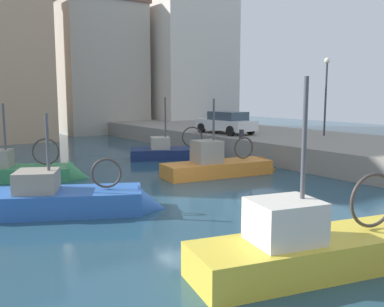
{
  "coord_description": "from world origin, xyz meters",
  "views": [
    {
      "loc": [
        -9.34,
        -12.8,
        3.88
      ],
      "look_at": [
        1.49,
        2.69,
        1.2
      ],
      "focal_mm": 40.15,
      "sensor_mm": 36.0,
      "label": 1
    }
  ],
  "objects_px": {
    "fishing_boat_blue": "(74,209)",
    "parked_car_white": "(226,122)",
    "fishing_boat_navy": "(178,157)",
    "mooring_bollard_north": "(242,134)",
    "fishing_boat_orange": "(223,172)",
    "fishing_boat_yellow": "(324,262)",
    "quay_streetlamp": "(326,83)",
    "fishing_boat_green": "(25,177)"
  },
  "relations": [
    {
      "from": "fishing_boat_blue",
      "to": "parked_car_white",
      "type": "height_order",
      "value": "fishing_boat_blue"
    },
    {
      "from": "fishing_boat_navy",
      "to": "mooring_bollard_north",
      "type": "relative_size",
      "value": 10.51
    },
    {
      "from": "fishing_boat_orange",
      "to": "parked_car_white",
      "type": "distance_m",
      "value": 8.47
    },
    {
      "from": "mooring_bollard_north",
      "to": "parked_car_white",
      "type": "bearing_deg",
      "value": 65.8
    },
    {
      "from": "fishing_boat_orange",
      "to": "mooring_bollard_north",
      "type": "bearing_deg",
      "value": 38.86
    },
    {
      "from": "fishing_boat_blue",
      "to": "parked_car_white",
      "type": "relative_size",
      "value": 1.38
    },
    {
      "from": "fishing_boat_yellow",
      "to": "mooring_bollard_north",
      "type": "xyz_separation_m",
      "value": [
        9.07,
        13.02,
        1.33
      ]
    },
    {
      "from": "fishing_boat_yellow",
      "to": "quay_streetlamp",
      "type": "bearing_deg",
      "value": 38.18
    },
    {
      "from": "fishing_boat_orange",
      "to": "fishing_boat_blue",
      "type": "distance_m",
      "value": 8.35
    },
    {
      "from": "parked_car_white",
      "to": "mooring_bollard_north",
      "type": "distance_m",
      "value": 3.43
    },
    {
      "from": "quay_streetlamp",
      "to": "parked_car_white",
      "type": "bearing_deg",
      "value": 133.06
    },
    {
      "from": "fishing_boat_blue",
      "to": "fishing_boat_orange",
      "type": "bearing_deg",
      "value": 15.28
    },
    {
      "from": "mooring_bollard_north",
      "to": "quay_streetlamp",
      "type": "height_order",
      "value": "quay_streetlamp"
    },
    {
      "from": "fishing_boat_green",
      "to": "fishing_boat_blue",
      "type": "xyz_separation_m",
      "value": [
        -0.06,
        -6.51,
        0.01
      ]
    },
    {
      "from": "fishing_boat_orange",
      "to": "mooring_bollard_north",
      "type": "relative_size",
      "value": 11.27
    },
    {
      "from": "fishing_boat_orange",
      "to": "fishing_boat_blue",
      "type": "xyz_separation_m",
      "value": [
        -8.05,
        -2.2,
        -0.04
      ]
    },
    {
      "from": "fishing_boat_green",
      "to": "fishing_boat_orange",
      "type": "distance_m",
      "value": 9.09
    },
    {
      "from": "fishing_boat_navy",
      "to": "quay_streetlamp",
      "type": "distance_m",
      "value": 10.32
    },
    {
      "from": "fishing_boat_green",
      "to": "parked_car_white",
      "type": "height_order",
      "value": "fishing_boat_green"
    },
    {
      "from": "fishing_boat_yellow",
      "to": "fishing_boat_blue",
      "type": "bearing_deg",
      "value": 111.24
    },
    {
      "from": "fishing_boat_navy",
      "to": "parked_car_white",
      "type": "xyz_separation_m",
      "value": [
        4.24,
        0.65,
        1.85
      ]
    },
    {
      "from": "fishing_boat_orange",
      "to": "mooring_bollard_north",
      "type": "distance_m",
      "value": 5.27
    },
    {
      "from": "parked_car_white",
      "to": "mooring_bollard_north",
      "type": "xyz_separation_m",
      "value": [
        -1.39,
        -3.1,
        -0.47
      ]
    },
    {
      "from": "fishing_boat_blue",
      "to": "parked_car_white",
      "type": "bearing_deg",
      "value": 32.36
    },
    {
      "from": "fishing_boat_yellow",
      "to": "parked_car_white",
      "type": "distance_m",
      "value": 19.31
    },
    {
      "from": "fishing_boat_navy",
      "to": "quay_streetlamp",
      "type": "relative_size",
      "value": 1.2
    },
    {
      "from": "fishing_boat_green",
      "to": "fishing_boat_yellow",
      "type": "relative_size",
      "value": 0.89
    },
    {
      "from": "fishing_boat_yellow",
      "to": "quay_streetlamp",
      "type": "xyz_separation_m",
      "value": [
        14.72,
        11.57,
        4.31
      ]
    },
    {
      "from": "fishing_boat_orange",
      "to": "parked_car_white",
      "type": "xyz_separation_m",
      "value": [
        5.37,
        6.31,
        1.8
      ]
    },
    {
      "from": "mooring_bollard_north",
      "to": "fishing_boat_orange",
      "type": "bearing_deg",
      "value": -141.14
    },
    {
      "from": "fishing_boat_navy",
      "to": "quay_streetlamp",
      "type": "xyz_separation_m",
      "value": [
        8.5,
        -3.9,
        4.36
      ]
    },
    {
      "from": "fishing_boat_navy",
      "to": "fishing_boat_blue",
      "type": "height_order",
      "value": "fishing_boat_navy"
    },
    {
      "from": "fishing_boat_yellow",
      "to": "fishing_boat_orange",
      "type": "relative_size",
      "value": 1.06
    },
    {
      "from": "fishing_boat_orange",
      "to": "fishing_boat_blue",
      "type": "bearing_deg",
      "value": -164.72
    },
    {
      "from": "fishing_boat_navy",
      "to": "parked_car_white",
      "type": "height_order",
      "value": "fishing_boat_navy"
    },
    {
      "from": "fishing_boat_green",
      "to": "mooring_bollard_north",
      "type": "xyz_separation_m",
      "value": [
        11.97,
        -1.11,
        1.38
      ]
    },
    {
      "from": "fishing_boat_green",
      "to": "fishing_boat_yellow",
      "type": "xyz_separation_m",
      "value": [
        2.9,
        -14.13,
        0.05
      ]
    },
    {
      "from": "fishing_boat_yellow",
      "to": "mooring_bollard_north",
      "type": "height_order",
      "value": "fishing_boat_yellow"
    },
    {
      "from": "fishing_boat_blue",
      "to": "quay_streetlamp",
      "type": "relative_size",
      "value": 1.24
    },
    {
      "from": "fishing_boat_green",
      "to": "fishing_boat_blue",
      "type": "relative_size",
      "value": 0.98
    },
    {
      "from": "fishing_boat_navy",
      "to": "parked_car_white",
      "type": "distance_m",
      "value": 4.67
    },
    {
      "from": "fishing_boat_blue",
      "to": "mooring_bollard_north",
      "type": "bearing_deg",
      "value": 24.19
    }
  ]
}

